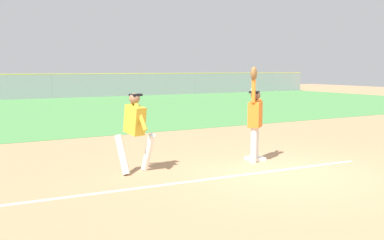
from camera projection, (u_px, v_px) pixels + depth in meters
name	position (u px, v px, depth m)	size (l,w,h in m)	color
ground_plane	(281.00, 172.00, 9.13)	(79.85, 79.85, 0.00)	tan
outfield_grass	(85.00, 109.00, 23.48)	(49.76, 19.61, 0.01)	#4C8C47
chalk_foul_line	(108.00, 192.00, 7.67)	(12.00, 0.10, 0.01)	white
first_base	(255.00, 159.00, 10.35)	(0.38, 0.38, 0.08)	white
fielder	(255.00, 116.00, 10.02)	(0.75, 0.66, 2.28)	silver
runner	(135.00, 127.00, 9.00)	(0.83, 0.84, 1.72)	white
baseball	(252.00, 90.00, 9.85)	(0.07, 0.07, 0.07)	white
outfield_fence	(51.00, 86.00, 31.91)	(49.84, 0.08, 1.87)	#93999E
parked_car_black	(1.00, 88.00, 33.76)	(4.46, 2.23, 1.25)	black
parked_car_red	(66.00, 87.00, 36.17)	(4.54, 2.40, 1.25)	#B21E1E
parked_car_silver	(114.00, 86.00, 38.36)	(4.52, 2.35, 1.25)	#B7B7BC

